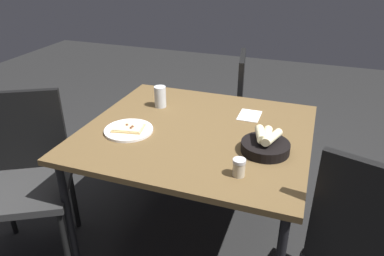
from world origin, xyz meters
The scene contains 10 objects.
ground centered at (0.00, 0.00, 0.00)m, with size 8.00×8.00×0.00m, color black.
dining_table centered at (0.00, 0.00, 0.67)m, with size 1.07×1.18×0.73m.
pizza_plate centered at (-0.14, 0.33, 0.74)m, with size 0.26×0.26×0.04m.
bread_basket centered at (-0.11, -0.38, 0.76)m, with size 0.23×0.23×0.11m.
beer_glass centered at (0.22, 0.31, 0.78)m, with size 0.07×0.07×0.13m.
pepper_shaker centered at (-0.35, -0.31, 0.76)m, with size 0.06×0.06×0.08m.
napkin centered at (0.27, -0.23, 0.73)m, with size 0.16×0.12×0.00m.
chair_near centered at (-0.35, -0.85, 0.53)m, with size 0.55×0.55×0.95m.
chair_far centered at (0.92, 0.08, 0.50)m, with size 0.51×0.51×0.89m.
chair_spare centered at (-0.37, 0.84, 0.53)m, with size 0.60×0.60×0.93m.
Camera 1 is at (-1.62, -0.55, 1.61)m, focal length 33.77 mm.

